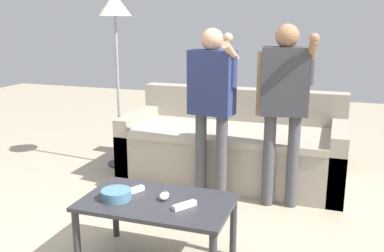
{
  "coord_description": "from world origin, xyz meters",
  "views": [
    {
      "loc": [
        1.06,
        -2.36,
        1.51
      ],
      "look_at": [
        0.13,
        0.42,
        0.77
      ],
      "focal_mm": 40.45,
      "sensor_mm": 36.0,
      "label": 1
    }
  ],
  "objects_px": {
    "couch": "(233,148)",
    "snack_bowl": "(116,195)",
    "player_right": "(284,95)",
    "game_remote_wand_near": "(185,205)",
    "coffee_table": "(157,209)",
    "game_remote_wand_far": "(133,190)",
    "player_center": "(212,96)",
    "game_remote_nunchuk": "(164,196)",
    "floor_lamp": "(115,19)"
  },
  "relations": [
    {
      "from": "coffee_table",
      "to": "game_remote_wand_near",
      "type": "relative_size",
      "value": 6.19
    },
    {
      "from": "coffee_table",
      "to": "player_right",
      "type": "distance_m",
      "value": 1.4
    },
    {
      "from": "couch",
      "to": "game_remote_wand_near",
      "type": "bearing_deg",
      "value": -86.4
    },
    {
      "from": "game_remote_wand_near",
      "to": "coffee_table",
      "type": "bearing_deg",
      "value": 166.23
    },
    {
      "from": "snack_bowl",
      "to": "game_remote_nunchuk",
      "type": "distance_m",
      "value": 0.29
    },
    {
      "from": "couch",
      "to": "floor_lamp",
      "type": "bearing_deg",
      "value": -178.88
    },
    {
      "from": "snack_bowl",
      "to": "coffee_table",
      "type": "bearing_deg",
      "value": 14.82
    },
    {
      "from": "player_center",
      "to": "player_right",
      "type": "xyz_separation_m",
      "value": [
        0.56,
        0.08,
        0.02
      ]
    },
    {
      "from": "game_remote_nunchuk",
      "to": "floor_lamp",
      "type": "relative_size",
      "value": 0.05
    },
    {
      "from": "game_remote_nunchuk",
      "to": "game_remote_wand_far",
      "type": "bearing_deg",
      "value": 171.18
    },
    {
      "from": "snack_bowl",
      "to": "couch",
      "type": "bearing_deg",
      "value": 79.17
    },
    {
      "from": "couch",
      "to": "game_remote_wand_far",
      "type": "relative_size",
      "value": 13.16
    },
    {
      "from": "coffee_table",
      "to": "game_remote_wand_far",
      "type": "distance_m",
      "value": 0.21
    },
    {
      "from": "coffee_table",
      "to": "game_remote_wand_far",
      "type": "bearing_deg",
      "value": 162.8
    },
    {
      "from": "player_right",
      "to": "game_remote_wand_near",
      "type": "bearing_deg",
      "value": -108.99
    },
    {
      "from": "snack_bowl",
      "to": "game_remote_wand_far",
      "type": "bearing_deg",
      "value": 67.25
    },
    {
      "from": "floor_lamp",
      "to": "player_center",
      "type": "height_order",
      "value": "floor_lamp"
    },
    {
      "from": "coffee_table",
      "to": "game_remote_wand_near",
      "type": "bearing_deg",
      "value": -13.77
    },
    {
      "from": "player_center",
      "to": "game_remote_wand_far",
      "type": "xyz_separation_m",
      "value": [
        -0.23,
        -1.0,
        -0.46
      ]
    },
    {
      "from": "coffee_table",
      "to": "game_remote_nunchuk",
      "type": "relative_size",
      "value": 10.39
    },
    {
      "from": "floor_lamp",
      "to": "player_center",
      "type": "xyz_separation_m",
      "value": [
        1.15,
        -0.58,
        -0.6
      ]
    },
    {
      "from": "player_center",
      "to": "game_remote_wand_near",
      "type": "relative_size",
      "value": 9.7
    },
    {
      "from": "player_right",
      "to": "game_remote_wand_far",
      "type": "xyz_separation_m",
      "value": [
        -0.79,
        -1.08,
        -0.48
      ]
    },
    {
      "from": "game_remote_nunchuk",
      "to": "player_right",
      "type": "xyz_separation_m",
      "value": [
        0.56,
        1.11,
        0.47
      ]
    },
    {
      "from": "coffee_table",
      "to": "player_center",
      "type": "bearing_deg",
      "value": 88.0
    },
    {
      "from": "game_remote_nunchuk",
      "to": "game_remote_wand_near",
      "type": "relative_size",
      "value": 0.6
    },
    {
      "from": "couch",
      "to": "player_right",
      "type": "relative_size",
      "value": 1.4
    },
    {
      "from": "game_remote_nunchuk",
      "to": "floor_lamp",
      "type": "height_order",
      "value": "floor_lamp"
    },
    {
      "from": "floor_lamp",
      "to": "player_center",
      "type": "bearing_deg",
      "value": -26.64
    },
    {
      "from": "game_remote_wand_near",
      "to": "couch",
      "type": "bearing_deg",
      "value": 93.6
    },
    {
      "from": "game_remote_nunchuk",
      "to": "game_remote_wand_far",
      "type": "distance_m",
      "value": 0.23
    },
    {
      "from": "coffee_table",
      "to": "player_right",
      "type": "xyz_separation_m",
      "value": [
        0.6,
        1.13,
        0.55
      ]
    },
    {
      "from": "coffee_table",
      "to": "player_center",
      "type": "relative_size",
      "value": 0.64
    },
    {
      "from": "game_remote_nunchuk",
      "to": "game_remote_wand_far",
      "type": "relative_size",
      "value": 0.57
    },
    {
      "from": "snack_bowl",
      "to": "player_center",
      "type": "bearing_deg",
      "value": 76.02
    },
    {
      "from": "player_center",
      "to": "game_remote_wand_near",
      "type": "xyz_separation_m",
      "value": [
        0.16,
        -1.1,
        -0.46
      ]
    },
    {
      "from": "snack_bowl",
      "to": "player_right",
      "type": "distance_m",
      "value": 1.54
    },
    {
      "from": "snack_bowl",
      "to": "game_remote_wand_near",
      "type": "xyz_separation_m",
      "value": [
        0.44,
        0.02,
        -0.01
      ]
    },
    {
      "from": "game_remote_nunchuk",
      "to": "player_right",
      "type": "distance_m",
      "value": 1.33
    },
    {
      "from": "game_remote_wand_near",
      "to": "game_remote_nunchuk",
      "type": "bearing_deg",
      "value": 155.53
    },
    {
      "from": "game_remote_wand_far",
      "to": "player_center",
      "type": "bearing_deg",
      "value": 77.16
    },
    {
      "from": "player_center",
      "to": "player_right",
      "type": "relative_size",
      "value": 0.98
    },
    {
      "from": "game_remote_wand_near",
      "to": "player_right",
      "type": "bearing_deg",
      "value": 71.01
    },
    {
      "from": "game_remote_nunchuk",
      "to": "player_center",
      "type": "height_order",
      "value": "player_center"
    },
    {
      "from": "game_remote_nunchuk",
      "to": "floor_lamp",
      "type": "distance_m",
      "value": 2.24
    },
    {
      "from": "couch",
      "to": "snack_bowl",
      "type": "relative_size",
      "value": 11.15
    },
    {
      "from": "player_right",
      "to": "game_remote_wand_near",
      "type": "distance_m",
      "value": 1.34
    },
    {
      "from": "player_center",
      "to": "player_right",
      "type": "height_order",
      "value": "player_right"
    },
    {
      "from": "game_remote_nunchuk",
      "to": "player_right",
      "type": "relative_size",
      "value": 0.06
    },
    {
      "from": "couch",
      "to": "game_remote_nunchuk",
      "type": "bearing_deg",
      "value": -91.71
    }
  ]
}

